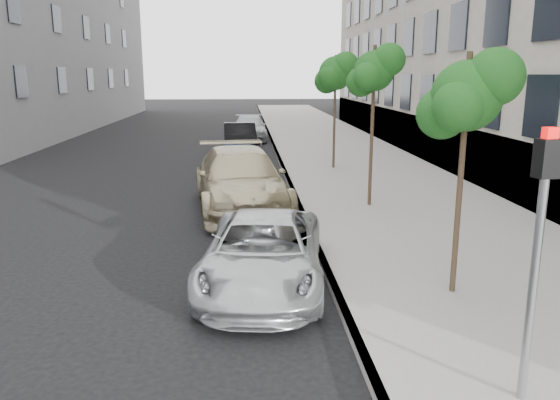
{
  "coord_description": "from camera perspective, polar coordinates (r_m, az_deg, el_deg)",
  "views": [
    {
      "loc": [
        -0.42,
        -7.27,
        3.87
      ],
      "look_at": [
        0.25,
        2.91,
        1.5
      ],
      "focal_mm": 35.0,
      "sensor_mm": 36.0,
      "label": 1
    }
  ],
  "objects": [
    {
      "name": "minivan",
      "position": [
        10.11,
        -1.79,
        -5.5
      ],
      "size": [
        2.66,
        4.88,
        1.3
      ],
      "primitive_type": "imported",
      "rotation": [
        0.0,
        0.0,
        -0.11
      ],
      "color": "#BABDBF",
      "rests_on": "ground"
    },
    {
      "name": "tree_near",
      "position": [
        9.51,
        19.08,
        10.22
      ],
      "size": [
        1.54,
        1.34,
        4.14
      ],
      "color": "#38281C",
      "rests_on": "sidewalk"
    },
    {
      "name": "suv",
      "position": [
        15.81,
        -4.16,
        2.11
      ],
      "size": [
        3.13,
        6.26,
        1.75
      ],
      "primitive_type": "imported",
      "rotation": [
        0.0,
        0.0,
        0.12
      ],
      "color": "tan",
      "rests_on": "ground"
    },
    {
      "name": "sedan_rear",
      "position": [
        32.69,
        -3.22,
        7.5
      ],
      "size": [
        2.02,
        4.9,
        1.42
      ],
      "primitive_type": "imported",
      "rotation": [
        0.0,
        0.0,
        -0.01
      ],
      "color": "#A1A5A9",
      "rests_on": "ground"
    },
    {
      "name": "ground",
      "position": [
        8.25,
        -0.45,
        -14.9
      ],
      "size": [
        160.0,
        160.0,
        0.0
      ],
      "primitive_type": "plane",
      "color": "black",
      "rests_on": "ground"
    },
    {
      "name": "tree_mid",
      "position": [
        15.7,
        9.91,
        13.11
      ],
      "size": [
        1.52,
        1.32,
        4.55
      ],
      "color": "#38281C",
      "rests_on": "sidewalk"
    },
    {
      "name": "sidewalk",
      "position": [
        31.85,
        4.8,
        6.17
      ],
      "size": [
        6.4,
        72.0,
        0.14
      ],
      "primitive_type": "cube",
      "color": "gray",
      "rests_on": "ground"
    },
    {
      "name": "sedan_blue",
      "position": [
        21.4,
        -4.48,
        4.49
      ],
      "size": [
        1.86,
        4.15,
        1.38
      ],
      "primitive_type": "imported",
      "rotation": [
        0.0,
        0.0,
        0.05
      ],
      "color": "#111E3A",
      "rests_on": "ground"
    },
    {
      "name": "signal_pole",
      "position": [
        6.64,
        25.4,
        -3.44
      ],
      "size": [
        0.27,
        0.22,
        3.18
      ],
      "rotation": [
        0.0,
        0.0,
        0.18
      ],
      "color": "#939699",
      "rests_on": "sidewalk"
    },
    {
      "name": "tree_far",
      "position": [
        22.08,
        5.88,
        13.04
      ],
      "size": [
        1.68,
        1.48,
        4.57
      ],
      "color": "#38281C",
      "rests_on": "sidewalk"
    },
    {
      "name": "curb",
      "position": [
        31.54,
        -0.85,
        6.14
      ],
      "size": [
        0.15,
        72.0,
        0.14
      ],
      "primitive_type": "cube",
      "color": "#9E9B93",
      "rests_on": "ground"
    },
    {
      "name": "sedan_black",
      "position": [
        27.41,
        -4.22,
        6.46
      ],
      "size": [
        1.73,
        4.52,
        1.47
      ],
      "primitive_type": "imported",
      "rotation": [
        0.0,
        0.0,
        0.04
      ],
      "color": "black",
      "rests_on": "ground"
    }
  ]
}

